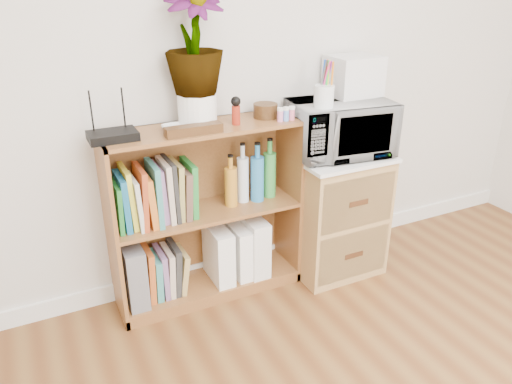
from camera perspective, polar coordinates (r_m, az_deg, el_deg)
skirting_board at (r=3.06m, az=-0.11°, el=-7.31°), size 4.00×0.02×0.10m
bookshelf at (r=2.62m, az=-5.67°, el=-2.53°), size 1.00×0.30×0.95m
wicker_unit at (r=2.94m, az=8.78°, el=-2.40°), size 0.50×0.45×0.70m
microwave at (r=2.74m, az=9.57°, el=7.22°), size 0.57×0.42×0.29m
pen_cup at (r=2.55m, az=7.77°, el=10.78°), size 0.10×0.10×0.11m
small_appliance at (r=2.83m, az=11.06°, el=12.91°), size 0.27×0.22×0.21m
router at (r=2.32m, az=-16.06°, el=6.20°), size 0.21×0.15×0.04m
white_bowl at (r=2.37m, az=-9.12°, el=7.15°), size 0.13×0.13×0.03m
plant_pot at (r=2.44m, az=-6.72°, el=9.30°), size 0.19×0.19×0.16m
potted_plant at (r=2.38m, az=-7.10°, el=16.84°), size 0.27×0.27×0.49m
trinket_box at (r=2.33m, az=-7.13°, el=7.07°), size 0.27×0.07×0.04m
kokeshi_doll at (r=2.46m, az=-2.30°, el=8.76°), size 0.04×0.04×0.09m
wooden_bowl at (r=2.58m, az=1.09°, el=9.28°), size 0.12×0.12×0.07m
paint_jars at (r=2.53m, az=3.44°, el=8.74°), size 0.11×0.04×0.06m
file_box at (r=2.65m, az=-13.91°, el=-8.91°), size 0.10×0.26×0.33m
magazine_holder_left at (r=2.75m, az=-4.31°, el=-7.05°), size 0.10×0.25×0.31m
magazine_holder_mid at (r=2.80m, az=-1.93°, el=-6.61°), size 0.09×0.24×0.30m
magazine_holder_right at (r=2.82m, az=-0.40°, el=-5.94°), size 0.10×0.26×0.33m
cookbooks at (r=2.49m, az=-11.44°, el=-0.28°), size 0.40×0.20×0.31m
liquor_bottles at (r=2.64m, az=-0.42°, el=2.07°), size 0.30×0.07×0.32m
lower_books at (r=2.70m, az=-10.46°, el=-8.87°), size 0.22×0.19×0.28m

